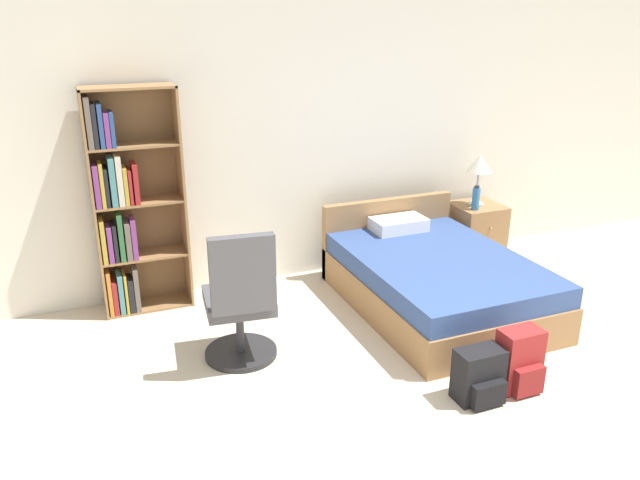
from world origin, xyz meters
TOP-DOWN VIEW (x-y plane):
  - wall_back at (0.00, 3.23)m, footprint 9.00×0.06m
  - bookshelf at (-1.66, 3.01)m, footprint 0.73×0.30m
  - bed at (0.73, 2.11)m, footprint 1.34×1.92m
  - office_chair at (-1.05, 1.82)m, footprint 0.53×0.61m
  - nightstand at (1.71, 2.89)m, footprint 0.47×0.50m
  - table_lamp at (1.69, 2.90)m, footprint 0.25×0.25m
  - water_bottle at (1.59, 2.77)m, footprint 0.07×0.07m
  - backpack_red at (0.59, 0.79)m, footprint 0.28×0.24m
  - backpack_black at (0.27, 0.79)m, footprint 0.31×0.25m

SIDE VIEW (x-z plane):
  - backpack_black at x=0.27m, z-range -0.01..0.35m
  - backpack_red at x=0.59m, z-range -0.01..0.43m
  - bed at x=0.73m, z-range -0.12..0.61m
  - nightstand at x=1.71m, z-range 0.00..0.58m
  - office_chair at x=-1.05m, z-range -0.06..0.99m
  - water_bottle at x=1.59m, z-range 0.57..0.81m
  - bookshelf at x=-1.66m, z-range -0.02..1.85m
  - table_lamp at x=1.69m, z-range 0.73..1.24m
  - wall_back at x=0.00m, z-range 0.00..2.60m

